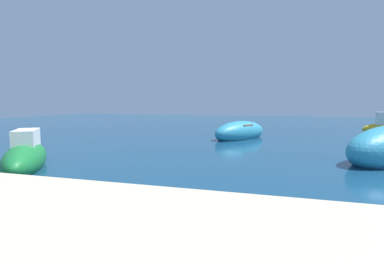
{
  "coord_description": "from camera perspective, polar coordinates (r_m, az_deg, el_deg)",
  "views": [
    {
      "loc": [
        -5.4,
        -7.12,
        2.07
      ],
      "look_at": [
        -9.94,
        8.22,
        0.51
      ],
      "focal_mm": 28.2,
      "sensor_mm": 36.0,
      "label": 1
    }
  ],
  "objects": [
    {
      "name": "moored_boat_1",
      "position": [
        17.43,
        9.11,
        -0.13
      ],
      "size": [
        3.25,
        4.29,
        1.29
      ],
      "rotation": [
        0.0,
        0.0,
        4.21
      ],
      "color": "teal",
      "rests_on": "ground"
    },
    {
      "name": "moored_boat_3",
      "position": [
        10.93,
        -28.96,
        -4.19
      ],
      "size": [
        3.01,
        3.62,
        1.42
      ],
      "rotation": [
        0.0,
        0.0,
        5.33
      ],
      "color": "#197233",
      "rests_on": "ground"
    }
  ]
}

